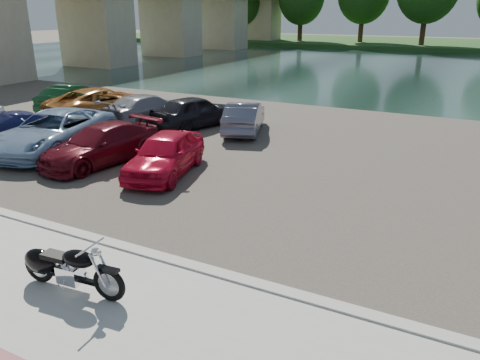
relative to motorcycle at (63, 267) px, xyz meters
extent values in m
plane|color=#595447|center=(1.02, -0.21, -0.56)|extent=(200.00, 200.00, 0.00)
cube|color=#B2B0A7|center=(1.02, -1.21, -0.51)|extent=(60.00, 6.00, 0.10)
cube|color=#B2B0A7|center=(1.02, 1.79, -0.49)|extent=(60.00, 0.30, 0.14)
cube|color=#443F37|center=(1.02, 10.79, -0.54)|extent=(60.00, 18.00, 0.04)
cube|color=#192D29|center=(1.02, 39.79, -0.56)|extent=(120.00, 40.00, 0.00)
cube|color=#204A1A|center=(1.02, 71.79, -0.26)|extent=(120.00, 24.00, 0.60)
cube|color=tan|center=(-26.98, 29.79, 3.04)|extent=(6.00, 4.00, 7.20)
cube|color=tan|center=(-26.98, 41.79, 3.04)|extent=(6.00, 4.00, 7.20)
cube|color=tan|center=(-26.98, 53.79, 3.04)|extent=(6.00, 4.00, 7.20)
cube|color=tan|center=(-26.98, 65.79, 3.04)|extent=(6.00, 4.00, 7.20)
cylinder|color=#3D2616|center=(-28.98, 64.39, 2.29)|extent=(0.70, 0.70, 4.50)
ellipsoid|color=#10340E|center=(-28.98, 64.39, 5.89)|extent=(6.30, 6.30, 7.56)
cylinder|color=#3D2616|center=(-19.98, 65.79, 2.51)|extent=(0.70, 0.70, 4.95)
cylinder|color=#3D2616|center=(-10.98, 67.19, 2.74)|extent=(0.70, 0.70, 5.40)
cylinder|color=#3D2616|center=(-1.98, 64.39, 2.96)|extent=(0.70, 0.70, 5.85)
torus|color=black|center=(1.04, 0.08, -0.12)|extent=(0.69, 0.18, 0.68)
torus|color=black|center=(-0.60, -0.06, -0.12)|extent=(0.69, 0.18, 0.68)
cylinder|color=#B2B2B7|center=(1.04, 0.08, -0.12)|extent=(0.46, 0.10, 0.46)
cylinder|color=#B2B2B7|center=(-0.60, -0.06, -0.12)|extent=(0.46, 0.10, 0.46)
cylinder|color=silver|center=(0.91, -0.03, 0.18)|extent=(0.33, 0.08, 0.63)
cylinder|color=silver|center=(0.89, 0.17, 0.18)|extent=(0.33, 0.08, 0.63)
cylinder|color=silver|center=(0.71, 0.05, 0.57)|extent=(0.10, 0.75, 0.04)
sphere|color=silver|center=(0.81, 0.06, 0.49)|extent=(0.17, 0.17, 0.16)
sphere|color=silver|center=(0.88, 0.07, 0.49)|extent=(0.12, 0.12, 0.11)
cube|color=black|center=(1.04, 0.08, 0.19)|extent=(0.46, 0.18, 0.06)
cube|color=black|center=(0.22, 0.01, -0.18)|extent=(1.20, 0.20, 0.08)
cube|color=silver|center=(0.17, 0.01, -0.11)|extent=(0.48, 0.36, 0.34)
cylinder|color=silver|center=(0.27, 0.02, 0.09)|extent=(0.26, 0.20, 0.27)
cylinder|color=silver|center=(0.07, 0.00, 0.09)|extent=(0.26, 0.20, 0.27)
ellipsoid|color=black|center=(0.40, 0.03, 0.26)|extent=(0.71, 0.42, 0.32)
cube|color=black|center=(-0.13, -0.02, 0.20)|extent=(0.57, 0.33, 0.10)
ellipsoid|color=black|center=(-0.55, -0.05, 0.00)|extent=(0.75, 0.40, 0.50)
cube|color=black|center=(-0.60, -0.06, -0.07)|extent=(0.41, 0.21, 0.30)
cylinder|color=silver|center=(-0.14, 0.14, -0.24)|extent=(1.10, 0.18, 0.09)
cylinder|color=silver|center=(-0.14, 0.14, -0.16)|extent=(1.10, 0.18, 0.09)
cylinder|color=#B2B2B7|center=(0.08, -0.18, -0.33)|extent=(0.04, 0.14, 0.22)
imported|color=#13153C|center=(-9.92, 6.46, 0.09)|extent=(2.30, 3.91, 1.22)
imported|color=#86A4C4|center=(-7.57, 6.68, 0.24)|extent=(3.57, 5.88, 1.52)
imported|color=#5F0D18|center=(-5.02, 6.40, 0.14)|extent=(2.54, 4.79, 1.32)
imported|color=red|center=(-2.33, 6.45, 0.16)|extent=(2.50, 4.29, 1.37)
imported|color=#103C1C|center=(-12.62, 12.48, 0.18)|extent=(1.98, 4.41, 1.40)
imported|color=#AE6728|center=(-9.92, 11.81, 0.24)|extent=(3.76, 5.95, 1.53)
imported|color=gray|center=(-7.35, 11.99, 0.17)|extent=(2.51, 4.98, 1.38)
imported|color=black|center=(-5.01, 12.44, 0.20)|extent=(2.95, 4.57, 1.45)
imported|color=slate|center=(-2.59, 12.62, 0.14)|extent=(2.63, 4.25, 1.32)
camera|label=1|loc=(6.49, -5.29, 4.54)|focal=35.00mm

